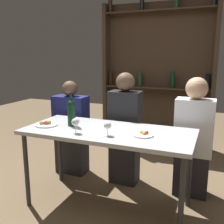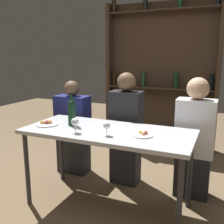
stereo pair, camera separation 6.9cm
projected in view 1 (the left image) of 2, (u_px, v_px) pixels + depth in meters
ground_plane at (108, 205)px, 2.61m from camera, size 10.00×10.00×0.00m
dining_table at (108, 137)px, 2.46m from camera, size 1.59×0.70×0.78m
wine_rack_wall at (157, 72)px, 4.19m from camera, size 1.79×0.21×2.38m
wine_bottle at (71, 111)px, 2.56m from camera, size 0.08×0.08×0.33m
wine_glass_0 at (108, 126)px, 2.25m from camera, size 0.07×0.07×0.12m
wine_glass_1 at (75, 123)px, 2.32m from camera, size 0.07×0.07×0.14m
food_plate_0 at (46, 124)px, 2.60m from camera, size 0.22×0.22×0.05m
food_plate_1 at (143, 134)px, 2.27m from camera, size 0.18×0.18×0.04m
seated_person_left at (71, 131)px, 3.25m from camera, size 0.41×0.22×1.16m
seated_person_center at (125, 131)px, 2.98m from camera, size 0.35×0.22×1.28m
seated_person_right at (193, 141)px, 2.70m from camera, size 0.38×0.22×1.25m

